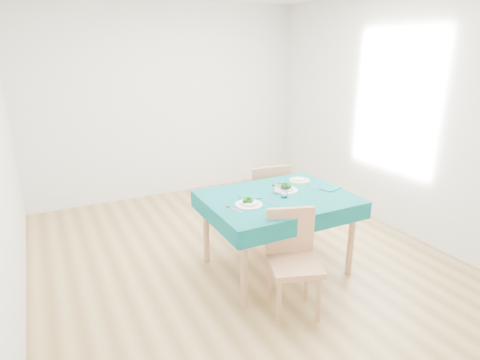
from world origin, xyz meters
name	(u,v)px	position (x,y,z in m)	size (l,w,h in m)	color
room_shell	(240,130)	(0.00, 0.00, 1.35)	(4.02, 4.52, 2.73)	olive
table	(277,233)	(0.22, -0.35, 0.38)	(1.36, 1.03, 0.76)	#075456
chair_near	(295,257)	(-0.02, -1.00, 0.50)	(0.40, 0.44, 1.01)	#A8764F
chair_far	(264,185)	(0.54, 0.46, 0.57)	(0.46, 0.50, 1.14)	#A8764F
bowl_near	(249,201)	(-0.13, -0.42, 0.80)	(0.25, 0.25, 0.07)	white
bowl_far	(286,187)	(0.37, -0.25, 0.79)	(0.23, 0.23, 0.07)	white
fork_near	(235,210)	(-0.28, -0.46, 0.76)	(0.03, 0.20, 0.00)	silver
knife_near	(271,203)	(0.08, -0.47, 0.76)	(0.02, 0.20, 0.00)	silver
fork_far	(276,188)	(0.33, -0.15, 0.76)	(0.03, 0.19, 0.00)	silver
knife_far	(314,188)	(0.66, -0.33, 0.76)	(0.02, 0.22, 0.00)	silver
napkin_near	(250,197)	(-0.03, -0.26, 0.76)	(0.19, 0.13, 0.01)	#0B5E5F
napkin_far	(331,188)	(0.80, -0.40, 0.76)	(0.20, 0.14, 0.01)	#0B5E5F
tumbler_center	(278,189)	(0.26, -0.27, 0.80)	(0.07, 0.07, 0.09)	white
tumbler_side	(284,193)	(0.26, -0.40, 0.80)	(0.06, 0.06, 0.08)	white
side_plate	(300,180)	(0.67, -0.06, 0.76)	(0.22, 0.22, 0.01)	#C0DB6B
bread_slice	(300,179)	(0.67, -0.06, 0.78)	(0.10, 0.10, 0.01)	beige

